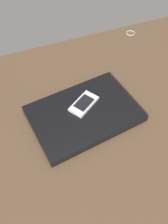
# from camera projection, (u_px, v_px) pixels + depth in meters

# --- Properties ---
(desk_surface) EXTENTS (1.20, 0.80, 0.03)m
(desk_surface) POSITION_uv_depth(u_px,v_px,m) (103.00, 114.00, 0.79)
(desk_surface) COLOR brown
(desk_surface) RESTS_ON ground
(laptop_closed) EXTENTS (0.35, 0.26, 0.02)m
(laptop_closed) POSITION_uv_depth(u_px,v_px,m) (84.00, 114.00, 0.76)
(laptop_closed) COLOR black
(laptop_closed) RESTS_ON desk_surface
(cell_phone_on_laptop) EXTENTS (0.11, 0.10, 0.01)m
(cell_phone_on_laptop) POSITION_uv_depth(u_px,v_px,m) (84.00, 104.00, 0.76)
(cell_phone_on_laptop) COLOR silver
(cell_phone_on_laptop) RESTS_ON laptop_closed
(key_ring) EXTENTS (0.04, 0.04, 0.00)m
(key_ring) POSITION_uv_depth(u_px,v_px,m) (131.00, 33.00, 1.04)
(key_ring) COLOR silver
(key_ring) RESTS_ON desk_surface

